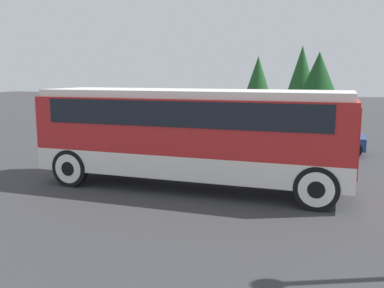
# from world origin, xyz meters

# --- Properties ---
(ground_plane) EXTENTS (120.00, 120.00, 0.00)m
(ground_plane) POSITION_xyz_m (0.00, 0.00, 0.00)
(ground_plane) COLOR #38383A
(tour_bus) EXTENTS (9.60, 2.69, 3.05)m
(tour_bus) POSITION_xyz_m (0.10, 0.00, 1.85)
(tour_bus) COLOR silver
(tour_bus) RESTS_ON ground_plane
(parked_car_near) EXTENTS (4.34, 1.98, 1.47)m
(parked_car_near) POSITION_xyz_m (-1.79, 5.79, 0.73)
(parked_car_near) COLOR #7A6B5B
(parked_car_near) RESTS_ON ground_plane
(parked_car_mid) EXTENTS (4.24, 1.92, 1.31)m
(parked_car_mid) POSITION_xyz_m (3.26, 7.56, 0.67)
(parked_car_mid) COLOR navy
(parked_car_mid) RESTS_ON ground_plane
(tree_left) EXTENTS (2.26, 2.26, 4.98)m
(tree_left) POSITION_xyz_m (-2.19, 22.71, 3.25)
(tree_left) COLOR brown
(tree_left) RESTS_ON ground_plane
(tree_center) EXTENTS (2.90, 2.90, 5.25)m
(tree_center) POSITION_xyz_m (2.59, 22.42, 3.52)
(tree_center) COLOR brown
(tree_center) RESTS_ON ground_plane
(tree_right) EXTENTS (2.39, 2.39, 6.06)m
(tree_right) POSITION_xyz_m (0.83, 27.86, 4.06)
(tree_right) COLOR brown
(tree_right) RESTS_ON ground_plane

